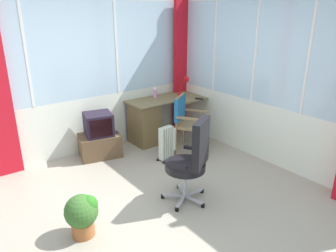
{
  "coord_description": "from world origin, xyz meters",
  "views": [
    {
      "loc": [
        -1.89,
        -2.67,
        2.29
      ],
      "look_at": [
        0.49,
        0.45,
        0.84
      ],
      "focal_mm": 34.35,
      "sensor_mm": 36.0,
      "label": 1
    }
  ],
  "objects_px": {
    "office_chair": "(192,157)",
    "potted_plant": "(82,213)",
    "space_heater": "(167,143)",
    "wooden_armchair": "(185,116)",
    "tv_remote": "(199,99)",
    "spray_bottle": "(155,92)",
    "desk": "(147,121)",
    "tv_on_stand": "(100,138)",
    "desk_lamp": "(186,83)"
  },
  "relations": [
    {
      "from": "spray_bottle",
      "to": "space_heater",
      "type": "distance_m",
      "value": 1.15
    },
    {
      "from": "wooden_armchair",
      "to": "tv_remote",
      "type": "bearing_deg",
      "value": 25.47
    },
    {
      "from": "wooden_armchair",
      "to": "office_chair",
      "type": "relative_size",
      "value": 0.88
    },
    {
      "from": "desk_lamp",
      "to": "space_heater",
      "type": "height_order",
      "value": "desk_lamp"
    },
    {
      "from": "space_heater",
      "to": "wooden_armchair",
      "type": "bearing_deg",
      "value": 11.8
    },
    {
      "from": "space_heater",
      "to": "potted_plant",
      "type": "distance_m",
      "value": 2.03
    },
    {
      "from": "wooden_armchair",
      "to": "potted_plant",
      "type": "distance_m",
      "value": 2.49
    },
    {
      "from": "spray_bottle",
      "to": "potted_plant",
      "type": "xyz_separation_m",
      "value": [
        -2.22,
        -1.82,
        -0.59
      ]
    },
    {
      "from": "desk",
      "to": "potted_plant",
      "type": "distance_m",
      "value": 2.59
    },
    {
      "from": "spray_bottle",
      "to": "potted_plant",
      "type": "distance_m",
      "value": 2.93
    },
    {
      "from": "office_chair",
      "to": "space_heater",
      "type": "relative_size",
      "value": 1.95
    },
    {
      "from": "wooden_armchair",
      "to": "space_heater",
      "type": "xyz_separation_m",
      "value": [
        -0.45,
        -0.09,
        -0.33
      ]
    },
    {
      "from": "desk_lamp",
      "to": "office_chair",
      "type": "distance_m",
      "value": 2.38
    },
    {
      "from": "tv_remote",
      "to": "wooden_armchair",
      "type": "relative_size",
      "value": 0.16
    },
    {
      "from": "spray_bottle",
      "to": "tv_remote",
      "type": "bearing_deg",
      "value": -44.7
    },
    {
      "from": "desk_lamp",
      "to": "tv_on_stand",
      "type": "xyz_separation_m",
      "value": [
        -1.77,
        0.04,
        -0.66
      ]
    },
    {
      "from": "spray_bottle",
      "to": "wooden_armchair",
      "type": "height_order",
      "value": "spray_bottle"
    },
    {
      "from": "desk",
      "to": "tv_remote",
      "type": "xyz_separation_m",
      "value": [
        0.84,
        -0.43,
        0.36
      ]
    },
    {
      "from": "space_heater",
      "to": "potted_plant",
      "type": "xyz_separation_m",
      "value": [
        -1.81,
        -0.91,
        -0.01
      ]
    },
    {
      "from": "desk_lamp",
      "to": "spray_bottle",
      "type": "xyz_separation_m",
      "value": [
        -0.57,
        0.18,
        -0.13
      ]
    },
    {
      "from": "office_chair",
      "to": "potted_plant",
      "type": "xyz_separation_m",
      "value": [
        -1.34,
        0.2,
        -0.33
      ]
    },
    {
      "from": "wooden_armchair",
      "to": "office_chair",
      "type": "bearing_deg",
      "value": -127.25
    },
    {
      "from": "desk",
      "to": "tv_remote",
      "type": "height_order",
      "value": "tv_remote"
    },
    {
      "from": "potted_plant",
      "to": "office_chair",
      "type": "bearing_deg",
      "value": -8.5
    },
    {
      "from": "office_chair",
      "to": "desk_lamp",
      "type": "bearing_deg",
      "value": 51.58
    },
    {
      "from": "wooden_armchair",
      "to": "tv_on_stand",
      "type": "xyz_separation_m",
      "value": [
        -1.23,
        0.67,
        -0.29
      ]
    },
    {
      "from": "potted_plant",
      "to": "space_heater",
      "type": "bearing_deg",
      "value": 26.79
    },
    {
      "from": "potted_plant",
      "to": "spray_bottle",
      "type": "bearing_deg",
      "value": 39.32
    },
    {
      "from": "office_chair",
      "to": "spray_bottle",
      "type": "bearing_deg",
      "value": 66.34
    },
    {
      "from": "desk",
      "to": "desk_lamp",
      "type": "xyz_separation_m",
      "value": [
        0.85,
        -0.06,
        0.58
      ]
    },
    {
      "from": "tv_remote",
      "to": "space_heater",
      "type": "height_order",
      "value": "tv_remote"
    },
    {
      "from": "desk_lamp",
      "to": "space_heater",
      "type": "relative_size",
      "value": 0.64
    },
    {
      "from": "tv_remote",
      "to": "wooden_armchair",
      "type": "xyz_separation_m",
      "value": [
        -0.53,
        -0.25,
        -0.16
      ]
    },
    {
      "from": "desk_lamp",
      "to": "spray_bottle",
      "type": "height_order",
      "value": "desk_lamp"
    },
    {
      "from": "spray_bottle",
      "to": "potted_plant",
      "type": "relative_size",
      "value": 0.45
    },
    {
      "from": "tv_on_stand",
      "to": "potted_plant",
      "type": "relative_size",
      "value": 1.54
    },
    {
      "from": "desk",
      "to": "spray_bottle",
      "type": "distance_m",
      "value": 0.54
    },
    {
      "from": "tv_remote",
      "to": "potted_plant",
      "type": "bearing_deg",
      "value": 173.82
    },
    {
      "from": "tv_remote",
      "to": "spray_bottle",
      "type": "bearing_deg",
      "value": 104.78
    },
    {
      "from": "office_chair",
      "to": "potted_plant",
      "type": "relative_size",
      "value": 2.29
    },
    {
      "from": "desk",
      "to": "office_chair",
      "type": "height_order",
      "value": "office_chair"
    },
    {
      "from": "desk_lamp",
      "to": "wooden_armchair",
      "type": "height_order",
      "value": "desk_lamp"
    },
    {
      "from": "wooden_armchair",
      "to": "potted_plant",
      "type": "relative_size",
      "value": 2.01
    },
    {
      "from": "potted_plant",
      "to": "tv_on_stand",
      "type": "bearing_deg",
      "value": 58.64
    },
    {
      "from": "desk_lamp",
      "to": "office_chair",
      "type": "xyz_separation_m",
      "value": [
        -1.46,
        -1.84,
        -0.38
      ]
    },
    {
      "from": "space_heater",
      "to": "tv_on_stand",
      "type": "bearing_deg",
      "value": 135.79
    },
    {
      "from": "tv_remote",
      "to": "desk",
      "type": "bearing_deg",
      "value": 122.24
    },
    {
      "from": "tv_remote",
      "to": "office_chair",
      "type": "relative_size",
      "value": 0.14
    },
    {
      "from": "office_chair",
      "to": "tv_on_stand",
      "type": "bearing_deg",
      "value": 99.49
    },
    {
      "from": "wooden_armchair",
      "to": "office_chair",
      "type": "xyz_separation_m",
      "value": [
        -0.92,
        -1.21,
        -0.01
      ]
    }
  ]
}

